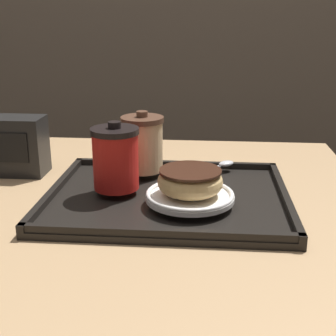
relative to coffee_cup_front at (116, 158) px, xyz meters
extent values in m
cube|color=tan|center=(0.08, 0.00, -0.10)|extent=(0.79, 0.87, 0.03)
cube|color=black|center=(0.09, 0.00, -0.08)|extent=(0.43, 0.35, 0.01)
cube|color=black|center=(0.09, -0.16, -0.06)|extent=(0.43, 0.01, 0.01)
cube|color=black|center=(0.09, 0.17, -0.06)|extent=(0.43, 0.01, 0.01)
cube|color=black|center=(-0.12, 0.00, -0.06)|extent=(0.01, 0.35, 0.01)
cube|color=black|center=(0.30, 0.00, -0.06)|extent=(0.01, 0.35, 0.01)
cylinder|color=red|center=(0.00, 0.00, -0.01)|extent=(0.08, 0.08, 0.10)
cylinder|color=black|center=(0.00, 0.00, 0.05)|extent=(0.09, 0.09, 0.01)
cylinder|color=black|center=(0.00, 0.00, 0.06)|extent=(0.02, 0.02, 0.01)
cylinder|color=#E0B784|center=(0.03, 0.11, -0.01)|extent=(0.08, 0.08, 0.10)
cylinder|color=brown|center=(0.03, 0.11, 0.05)|extent=(0.09, 0.09, 0.01)
cylinder|color=brown|center=(0.03, 0.11, 0.06)|extent=(0.02, 0.02, 0.01)
cylinder|color=white|center=(0.14, -0.04, -0.05)|extent=(0.15, 0.15, 0.01)
torus|color=white|center=(0.14, -0.04, -0.05)|extent=(0.15, 0.15, 0.01)
torus|color=#DBB270|center=(0.14, -0.04, -0.02)|extent=(0.11, 0.11, 0.04)
cylinder|color=#381E14|center=(0.14, -0.04, -0.01)|extent=(0.11, 0.11, 0.00)
ellipsoid|color=silver|center=(0.20, 0.15, -0.05)|extent=(0.04, 0.04, 0.01)
cube|color=silver|center=(0.15, 0.10, -0.06)|extent=(0.08, 0.07, 0.00)
cube|color=black|center=(-0.23, 0.13, -0.02)|extent=(0.10, 0.07, 0.12)
cube|color=black|center=(-0.23, 0.09, -0.01)|extent=(0.06, 0.00, 0.06)
camera|label=1|loc=(0.16, -0.79, 0.25)|focal=50.00mm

